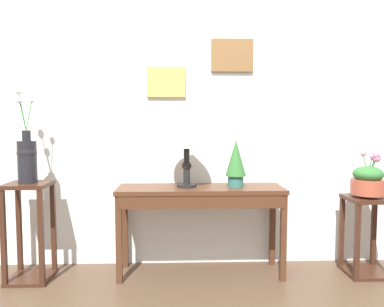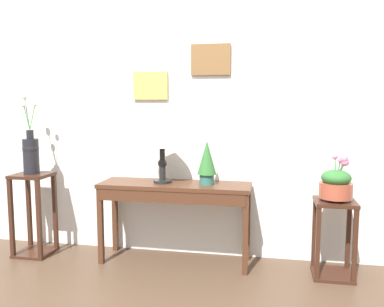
{
  "view_description": "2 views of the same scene",
  "coord_description": "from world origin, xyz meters",
  "px_view_note": "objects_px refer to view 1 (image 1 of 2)",
  "views": [
    {
      "loc": [
        -0.23,
        -1.71,
        1.23
      ],
      "look_at": [
        -0.12,
        1.27,
        0.99
      ],
      "focal_mm": 35.1,
      "sensor_mm": 36.0,
      "label": 1
    },
    {
      "loc": [
        0.77,
        -2.14,
        1.41
      ],
      "look_at": [
        0.09,
        1.35,
        0.98
      ],
      "focal_mm": 37.92,
      "sensor_mm": 36.0,
      "label": 2
    }
  ],
  "objects_px": {
    "table_lamp": "(187,135)",
    "potted_plant_on_console": "(236,161)",
    "console_table": "(201,199)",
    "pedestal_stand_right": "(366,236)",
    "planter_bowl_wide_right": "(368,180)",
    "pedestal_stand_left": "(30,232)",
    "flower_vase_tall_left": "(27,156)"
  },
  "relations": [
    {
      "from": "console_table",
      "to": "potted_plant_on_console",
      "type": "bearing_deg",
      "value": 5.27
    },
    {
      "from": "table_lamp",
      "to": "pedestal_stand_left",
      "type": "bearing_deg",
      "value": -176.78
    },
    {
      "from": "table_lamp",
      "to": "pedestal_stand_right",
      "type": "bearing_deg",
      "value": -2.26
    },
    {
      "from": "pedestal_stand_left",
      "to": "pedestal_stand_right",
      "type": "xyz_separation_m",
      "value": [
        2.69,
        0.01,
        -0.07
      ]
    },
    {
      "from": "table_lamp",
      "to": "pedestal_stand_left",
      "type": "height_order",
      "value": "table_lamp"
    },
    {
      "from": "console_table",
      "to": "pedestal_stand_left",
      "type": "distance_m",
      "value": 1.37
    },
    {
      "from": "pedestal_stand_right",
      "to": "planter_bowl_wide_right",
      "type": "bearing_deg",
      "value": 3.88
    },
    {
      "from": "table_lamp",
      "to": "planter_bowl_wide_right",
      "type": "bearing_deg",
      "value": -2.25
    },
    {
      "from": "console_table",
      "to": "flower_vase_tall_left",
      "type": "distance_m",
      "value": 1.39
    },
    {
      "from": "pedestal_stand_right",
      "to": "planter_bowl_wide_right",
      "type": "distance_m",
      "value": 0.46
    },
    {
      "from": "potted_plant_on_console",
      "to": "console_table",
      "type": "bearing_deg",
      "value": -174.73
    },
    {
      "from": "planter_bowl_wide_right",
      "to": "potted_plant_on_console",
      "type": "bearing_deg",
      "value": 176.82
    },
    {
      "from": "console_table",
      "to": "flower_vase_tall_left",
      "type": "xyz_separation_m",
      "value": [
        -1.35,
        -0.04,
        0.36
      ]
    },
    {
      "from": "potted_plant_on_console",
      "to": "pedestal_stand_right",
      "type": "xyz_separation_m",
      "value": [
        1.06,
        -0.06,
        -0.61
      ]
    },
    {
      "from": "potted_plant_on_console",
      "to": "planter_bowl_wide_right",
      "type": "xyz_separation_m",
      "value": [
        1.06,
        -0.06,
        -0.15
      ]
    },
    {
      "from": "console_table",
      "to": "table_lamp",
      "type": "xyz_separation_m",
      "value": [
        -0.11,
        0.02,
        0.51
      ]
    },
    {
      "from": "table_lamp",
      "to": "potted_plant_on_console",
      "type": "distance_m",
      "value": 0.45
    },
    {
      "from": "flower_vase_tall_left",
      "to": "console_table",
      "type": "bearing_deg",
      "value": 1.86
    },
    {
      "from": "table_lamp",
      "to": "flower_vase_tall_left",
      "type": "xyz_separation_m",
      "value": [
        -1.23,
        -0.07,
        -0.16
      ]
    },
    {
      "from": "table_lamp",
      "to": "pedestal_stand_left",
      "type": "relative_size",
      "value": 0.72
    },
    {
      "from": "potted_plant_on_console",
      "to": "flower_vase_tall_left",
      "type": "height_order",
      "value": "flower_vase_tall_left"
    },
    {
      "from": "planter_bowl_wide_right",
      "to": "table_lamp",
      "type": "bearing_deg",
      "value": 177.75
    },
    {
      "from": "pedestal_stand_left",
      "to": "pedestal_stand_right",
      "type": "distance_m",
      "value": 2.69
    },
    {
      "from": "console_table",
      "to": "potted_plant_on_console",
      "type": "xyz_separation_m",
      "value": [
        0.28,
        0.03,
        0.3
      ]
    },
    {
      "from": "potted_plant_on_console",
      "to": "planter_bowl_wide_right",
      "type": "distance_m",
      "value": 1.07
    },
    {
      "from": "table_lamp",
      "to": "planter_bowl_wide_right",
      "type": "xyz_separation_m",
      "value": [
        1.46,
        -0.06,
        -0.36
      ]
    },
    {
      "from": "pedestal_stand_right",
      "to": "planter_bowl_wide_right",
      "type": "xyz_separation_m",
      "value": [
        0.0,
        0.0,
        0.46
      ]
    },
    {
      "from": "console_table",
      "to": "pedestal_stand_right",
      "type": "distance_m",
      "value": 1.38
    },
    {
      "from": "console_table",
      "to": "pedestal_stand_left",
      "type": "relative_size",
      "value": 1.73
    },
    {
      "from": "table_lamp",
      "to": "potted_plant_on_console",
      "type": "bearing_deg",
      "value": 0.24
    },
    {
      "from": "planter_bowl_wide_right",
      "to": "pedestal_stand_left",
      "type": "bearing_deg",
      "value": -179.74
    },
    {
      "from": "console_table",
      "to": "pedestal_stand_right",
      "type": "bearing_deg",
      "value": -1.4
    }
  ]
}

